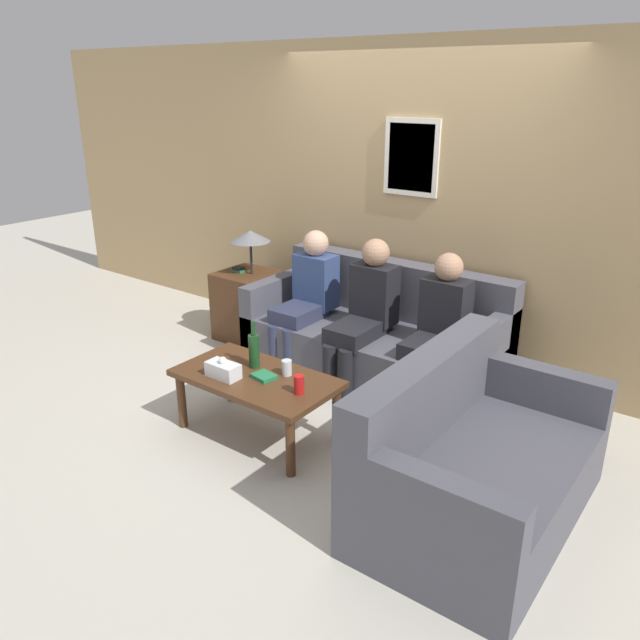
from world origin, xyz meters
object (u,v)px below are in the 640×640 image
(couch_side, at_px, (472,466))
(teddy_bear, at_px, (377,457))
(drinking_glass, at_px, (287,368))
(couch_main, at_px, (376,338))
(person_middle, at_px, (365,308))
(coffee_table, at_px, (256,384))
(person_right, at_px, (438,325))
(person_left, at_px, (307,294))
(wine_bottle, at_px, (254,350))

(couch_side, relative_size, teddy_bear, 4.52)
(drinking_glass, bearing_deg, couch_main, 92.17)
(couch_main, relative_size, person_middle, 1.82)
(coffee_table, height_order, teddy_bear, coffee_table)
(person_right, relative_size, teddy_bear, 3.32)
(person_left, bearing_deg, coffee_table, -67.65)
(coffee_table, relative_size, drinking_glass, 10.48)
(person_right, distance_m, teddy_bear, 1.23)
(coffee_table, distance_m, wine_bottle, 0.23)
(couch_main, bearing_deg, coffee_table, -94.74)
(couch_side, bearing_deg, couch_main, 48.35)
(couch_side, xyz_separation_m, coffee_table, (-1.50, -0.09, 0.08))
(couch_main, distance_m, coffee_table, 1.34)
(drinking_glass, xyz_separation_m, teddy_bear, (0.76, -0.08, -0.35))
(teddy_bear, bearing_deg, person_right, 99.85)
(drinking_glass, relative_size, person_right, 0.09)
(drinking_glass, xyz_separation_m, person_right, (0.57, 1.04, 0.11))
(couch_side, distance_m, coffee_table, 1.51)
(drinking_glass, distance_m, teddy_bear, 0.84)
(drinking_glass, height_order, person_right, person_right)
(person_left, distance_m, teddy_bear, 1.85)
(couch_side, height_order, teddy_bear, couch_side)
(coffee_table, relative_size, person_left, 0.98)
(person_right, bearing_deg, drinking_glass, -118.55)
(person_middle, bearing_deg, person_right, 3.37)
(couch_main, distance_m, person_middle, 0.37)
(couch_main, height_order, wine_bottle, couch_main)
(wine_bottle, relative_size, teddy_bear, 0.99)
(couch_main, bearing_deg, person_left, -165.06)
(coffee_table, bearing_deg, drinking_glass, 40.45)
(couch_side, bearing_deg, person_right, 35.78)
(couch_main, relative_size, couch_side, 1.36)
(couch_main, distance_m, person_left, 0.69)
(wine_bottle, distance_m, drinking_glass, 0.27)
(couch_main, relative_size, teddy_bear, 6.15)
(coffee_table, relative_size, wine_bottle, 3.29)
(couch_side, xyz_separation_m, teddy_bear, (-0.58, -0.04, -0.15))
(coffee_table, bearing_deg, teddy_bear, 3.17)
(couch_side, height_order, person_left, person_left)
(coffee_table, bearing_deg, couch_main, 85.26)
(person_left, xyz_separation_m, person_right, (1.21, 0.00, -0.00))
(coffee_table, distance_m, person_right, 1.40)
(coffee_table, height_order, person_middle, person_middle)
(drinking_glass, height_order, person_middle, person_middle)
(couch_side, bearing_deg, person_left, 61.46)
(couch_side, xyz_separation_m, person_left, (-1.99, 1.08, 0.30))
(couch_side, distance_m, person_middle, 1.76)
(couch_main, relative_size, person_left, 1.86)
(coffee_table, height_order, person_right, person_right)
(couch_side, relative_size, coffee_table, 1.39)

